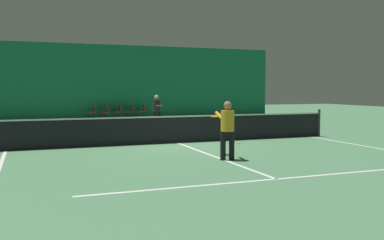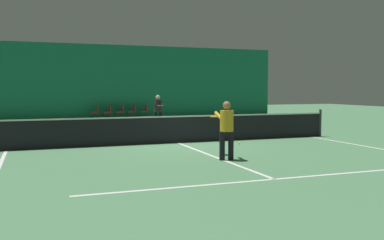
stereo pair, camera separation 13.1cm
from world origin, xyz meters
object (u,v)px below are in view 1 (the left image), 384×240
object	(u,v)px
courtside_chair_3	(130,110)
player_far	(157,109)
tennis_ball	(239,143)
tennis_net	(177,128)
player_near	(227,126)
courtside_chair_2	(118,111)
courtside_chair_1	(106,111)
courtside_chair_0	(93,111)
courtside_chair_4	(142,110)

from	to	relation	value
courtside_chair_3	player_far	bearing A→B (deg)	-3.04
courtside_chair_3	tennis_ball	xyz separation A→B (m)	(0.59, -14.12, -0.45)
tennis_net	courtside_chair_3	bearing A→B (deg)	84.45
tennis_net	player_near	distance (m)	3.83
tennis_net	courtside_chair_2	world-z (taller)	tennis_net
player_far	courtside_chair_2	xyz separation A→B (m)	(-0.39, 7.50, -0.44)
courtside_chair_3	tennis_net	bearing A→B (deg)	-5.55
courtside_chair_1	tennis_ball	size ratio (longest dim) A/B	12.73
player_near	courtside_chair_3	size ratio (longest dim) A/B	1.85
player_near	courtside_chair_2	xyz separation A→B (m)	(0.40, 16.88, -0.42)
player_near	tennis_ball	distance (m)	3.40
tennis_net	player_far	size ratio (longest dim) A/B	7.57
player_near	courtside_chair_0	distance (m)	16.93
courtside_chair_1	courtside_chair_3	world-z (taller)	same
courtside_chair_3	tennis_ball	distance (m)	14.14
player_far	courtside_chair_3	bearing A→B (deg)	-173.57
courtside_chair_3	tennis_ball	world-z (taller)	courtside_chair_3
player_far	courtside_chair_4	xyz separation A→B (m)	(1.18, 7.50, -0.44)
player_near	courtside_chair_0	bearing A→B (deg)	10.03
player_far	tennis_ball	bearing A→B (deg)	17.99
player_far	courtside_chair_0	distance (m)	7.76
tennis_net	player_far	xyz separation A→B (m)	(0.87, 5.58, 0.41)
player_far	courtside_chair_2	world-z (taller)	player_far
tennis_net	courtside_chair_4	distance (m)	13.24
courtside_chair_0	courtside_chair_3	distance (m)	2.35
player_near	tennis_ball	xyz separation A→B (m)	(1.78, 2.77, -0.88)
courtside_chair_1	courtside_chair_4	world-z (taller)	same
courtside_chair_0	courtside_chair_2	bearing A→B (deg)	90.00
player_near	courtside_chair_0	xyz separation A→B (m)	(-1.17, 16.88, -0.42)
courtside_chair_2	courtside_chair_4	distance (m)	1.57
tennis_net	courtside_chair_1	xyz separation A→B (m)	(-0.30, 13.08, -0.03)
player_far	courtside_chair_4	world-z (taller)	player_far
courtside_chair_4	tennis_ball	xyz separation A→B (m)	(-0.19, -14.12, -0.45)
courtside_chair_1	courtside_chair_0	bearing A→B (deg)	-90.00
courtside_chair_0	courtside_chair_2	world-z (taller)	same
courtside_chair_1	courtside_chair_4	bearing A→B (deg)	90.00
courtside_chair_0	tennis_ball	world-z (taller)	courtside_chair_0
tennis_net	courtside_chair_2	size ratio (longest dim) A/B	14.29
courtside_chair_4	player_near	bearing A→B (deg)	-6.64
courtside_chair_2	player_near	bearing A→B (deg)	-1.35
courtside_chair_1	tennis_ball	distance (m)	14.29
player_far	courtside_chair_0	size ratio (longest dim) A/B	1.89
courtside_chair_0	tennis_net	bearing A→B (deg)	4.72
player_far	tennis_ball	xyz separation A→B (m)	(0.99, -6.62, -0.89)
tennis_net	player_near	bearing A→B (deg)	-88.67
tennis_net	courtside_chair_3	size ratio (longest dim) A/B	14.29
player_near	courtside_chair_1	xyz separation A→B (m)	(-0.38, 16.88, -0.42)
player_near	courtside_chair_2	world-z (taller)	player_near
courtside_chair_3	courtside_chair_0	bearing A→B (deg)	-90.00
player_far	courtside_chair_1	size ratio (longest dim) A/B	1.89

